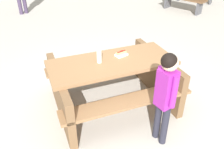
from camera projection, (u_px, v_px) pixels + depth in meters
name	position (u px, v px, depth m)	size (l,w,h in m)	color
ground_plane	(112.00, 103.00, 3.66)	(30.00, 30.00, 0.00)	#B7B2A8
picnic_table	(112.00, 79.00, 3.42)	(2.12, 1.85, 0.75)	olive
soda_bottle	(99.00, 55.00, 3.17)	(0.07, 0.07, 0.26)	silver
hotdog_tray	(121.00, 54.00, 3.39)	(0.18, 0.11, 0.08)	white
child_in_coat	(166.00, 89.00, 2.59)	(0.20, 0.31, 1.25)	#262633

